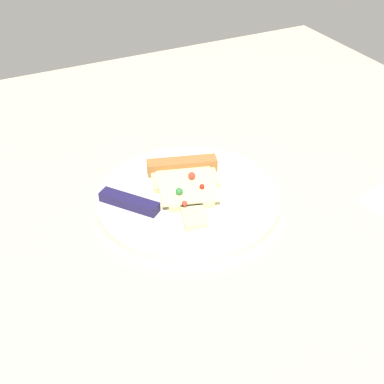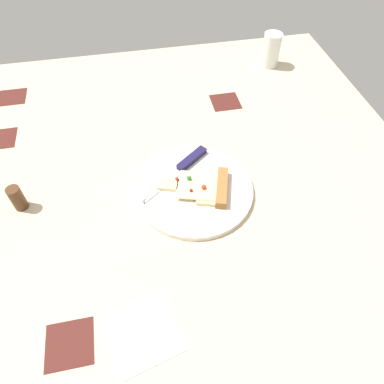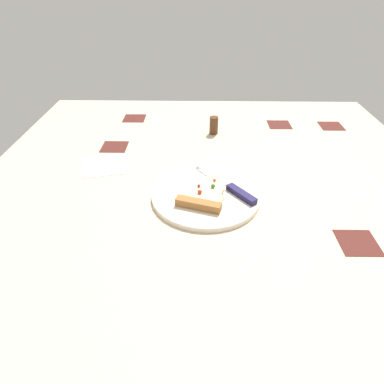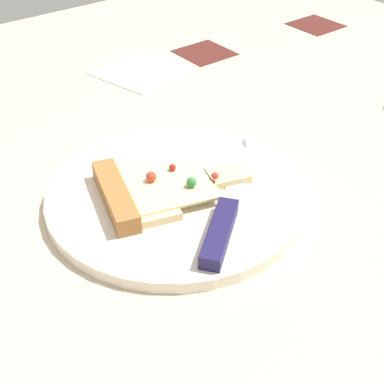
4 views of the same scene
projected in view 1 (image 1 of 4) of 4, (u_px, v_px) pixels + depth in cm
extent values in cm
cube|color=#C6B293|center=(201.00, 243.00, 79.04)|extent=(142.39, 142.39, 3.00)
cylinder|color=silver|center=(188.00, 198.00, 84.51)|extent=(29.97, 29.97, 1.42)
cube|color=beige|center=(184.00, 178.00, 86.97)|extent=(9.01, 12.29, 1.00)
cube|color=beige|center=(189.00, 198.00, 82.60)|extent=(7.49, 8.54, 1.00)
cube|color=beige|center=(194.00, 217.00, 78.63)|extent=(6.04, 4.99, 1.00)
cube|color=#F2E099|center=(187.00, 185.00, 84.20)|extent=(12.29, 11.76, 0.30)
cube|color=#9E6633|center=(182.00, 165.00, 89.00)|extent=(6.06, 12.23, 2.20)
sphere|color=red|center=(192.00, 176.00, 85.07)|extent=(1.22, 1.22, 1.22)
sphere|color=red|center=(185.00, 203.00, 79.33)|extent=(0.89, 0.89, 0.89)
sphere|color=#2D7A38|center=(178.00, 192.00, 81.56)|extent=(1.17, 1.17, 1.17)
sphere|color=#B21E14|center=(202.00, 186.00, 82.95)|extent=(0.84, 0.84, 0.84)
cube|color=silver|center=(198.00, 227.00, 77.36)|extent=(10.70, 8.95, 0.30)
cone|color=silver|center=(235.00, 238.00, 75.26)|extent=(2.81, 2.81, 2.00)
cube|color=#1E1947|center=(129.00, 202.00, 81.19)|extent=(9.24, 7.88, 1.60)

